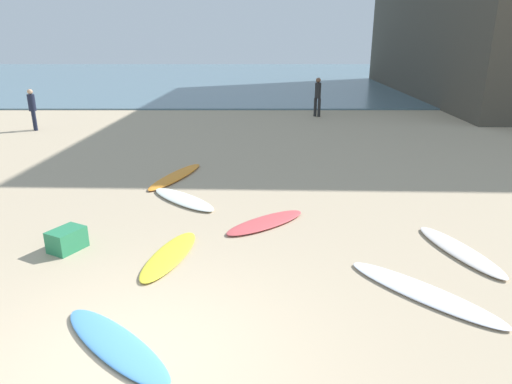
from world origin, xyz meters
name	(u,v)px	position (x,y,z in m)	size (l,w,h in m)	color
ground_plane	(135,365)	(0.00, 0.00, 0.00)	(120.00, 120.00, 0.00)	tan
ocean_water	(242,77)	(0.00, 38.99, 0.04)	(120.00, 40.00, 0.08)	slate
surfboard_0	(171,255)	(-0.07, 2.67, 0.04)	(0.55, 1.93, 0.07)	yellow
surfboard_1	(184,199)	(-0.26, 5.46, 0.04)	(0.58, 2.11, 0.09)	white
surfboard_2	(267,222)	(1.59, 4.11, 0.04)	(0.57, 1.92, 0.08)	#D14B4E
surfboard_3	(117,344)	(-0.30, 0.31, 0.04)	(0.51, 2.09, 0.08)	#4D94DE
surfboard_4	(461,251)	(4.93, 2.84, 0.04)	(0.50, 2.12, 0.09)	silver
surfboard_5	(424,293)	(3.82, 1.50, 0.04)	(0.55, 2.43, 0.07)	white
surfboard_6	(177,176)	(-0.74, 7.27, 0.04)	(0.51, 2.59, 0.08)	orange
beachgoer_near	(34,108)	(-7.45, 13.75, 0.90)	(0.39, 0.39, 1.62)	#191E33
beachgoer_mid	(319,95)	(4.27, 17.07, 1.00)	(0.39, 0.39, 1.78)	black
beach_cooler	(68,239)	(-1.91, 2.96, 0.19)	(0.58, 0.42, 0.39)	#287F51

